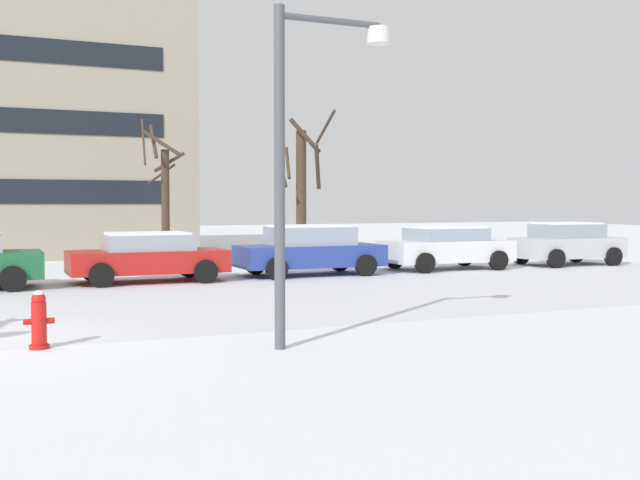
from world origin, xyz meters
name	(u,v)px	position (x,y,z in m)	size (l,w,h in m)	color
fire_hydrant	(39,319)	(0.62, -1.02, 0.44)	(0.44, 0.30, 0.88)	red
street_lamp	(303,137)	(4.26, -2.52, 3.15)	(1.91, 0.36, 5.06)	#4C4F54
parked_car_red	(148,256)	(4.17, 8.16, 0.71)	(4.26, 2.16, 1.37)	red
parked_car_blue	(310,250)	(9.05, 8.20, 0.77)	(4.37, 2.14, 1.51)	#283D93
parked_car_white	(446,247)	(13.93, 8.26, 0.73)	(4.25, 2.21, 1.41)	white
parked_car_silver	(567,243)	(18.80, 8.06, 0.76)	(3.85, 2.12, 1.49)	silver
tree_far_left	(302,188)	(10.67, 12.64, 2.71)	(1.97, 1.93, 5.46)	#423326
tree_far_right	(164,197)	(5.63, 12.39, 2.36)	(1.56, 1.65, 4.99)	#423326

